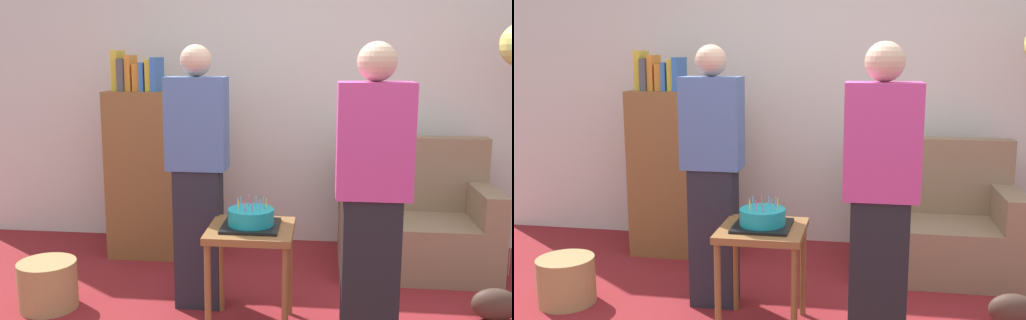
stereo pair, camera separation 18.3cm
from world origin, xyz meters
TOP-DOWN VIEW (x-y plane):
  - wall_back at (0.00, 2.05)m, footprint 6.00×0.10m
  - couch at (0.83, 1.45)m, footprint 1.10×0.70m
  - bookshelf at (-1.11, 1.53)m, footprint 0.80×0.36m
  - side_table at (-0.25, 0.35)m, footprint 0.48×0.48m
  - birthday_cake at (-0.25, 0.35)m, footprint 0.32×0.32m
  - person_blowing_candles at (-0.62, 0.65)m, footprint 0.36×0.22m
  - person_holding_cake at (0.39, 0.04)m, footprint 0.36×0.22m
  - wicker_basket at (-1.55, 0.48)m, footprint 0.36×0.36m
  - handbag at (1.18, 0.61)m, footprint 0.28×0.14m

SIDE VIEW (x-z plane):
  - handbag at x=1.18m, z-range 0.00..0.20m
  - wicker_basket at x=-1.55m, z-range 0.00..0.30m
  - couch at x=0.83m, z-range -0.14..0.82m
  - side_table at x=-0.25m, z-range 0.21..0.82m
  - birthday_cake at x=-0.25m, z-range 0.57..0.75m
  - bookshelf at x=-1.11m, z-range -0.12..1.48m
  - person_blowing_candles at x=-0.62m, z-range 0.02..1.65m
  - person_holding_cake at x=0.39m, z-range 0.02..1.65m
  - wall_back at x=0.00m, z-range 0.00..2.70m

